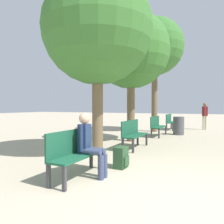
% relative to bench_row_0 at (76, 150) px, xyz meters
% --- Properties ---
extents(ground_plane, '(80.00, 80.00, 0.00)m').
position_rel_bench_row_0_xyz_m(ground_plane, '(1.94, -0.23, -0.54)').
color(ground_plane, '#B7A88E').
extents(bench_row_0, '(0.43, 1.51, 0.94)m').
position_rel_bench_row_0_xyz_m(bench_row_0, '(0.00, 0.00, 0.00)').
color(bench_row_0, '#195138').
rests_on(bench_row_0, ground_plane).
extents(bench_row_1, '(0.43, 1.51, 0.94)m').
position_rel_bench_row_0_xyz_m(bench_row_1, '(0.00, 3.30, 0.00)').
color(bench_row_1, '#195138').
rests_on(bench_row_1, ground_plane).
extents(bench_row_2, '(0.43, 1.51, 0.94)m').
position_rel_bench_row_0_xyz_m(bench_row_2, '(0.00, 6.60, 0.00)').
color(bench_row_2, '#195138').
rests_on(bench_row_2, ground_plane).
extents(bench_row_3, '(0.43, 1.51, 0.94)m').
position_rel_bench_row_0_xyz_m(bench_row_3, '(0.00, 9.89, 0.00)').
color(bench_row_3, '#195138').
rests_on(bench_row_3, ground_plane).
extents(tree_row_0, '(3.18, 3.18, 5.21)m').
position_rel_bench_row_0_xyz_m(tree_row_0, '(-0.61, 1.96, 3.07)').
color(tree_row_0, brown).
rests_on(tree_row_0, ground_plane).
extents(tree_row_1, '(3.09, 3.09, 5.21)m').
position_rel_bench_row_0_xyz_m(tree_row_1, '(-0.61, 4.71, 3.11)').
color(tree_row_1, brown).
rests_on(tree_row_1, ground_plane).
extents(tree_row_2, '(3.18, 3.18, 6.32)m').
position_rel_bench_row_0_xyz_m(tree_row_2, '(-0.61, 8.44, 4.16)').
color(tree_row_2, brown).
rests_on(tree_row_2, ground_plane).
extents(person_seated, '(0.59, 0.33, 1.28)m').
position_rel_bench_row_0_xyz_m(person_seated, '(0.23, 0.14, 0.14)').
color(person_seated, '#384260').
rests_on(person_seated, ground_plane).
extents(backpack, '(0.28, 0.36, 0.48)m').
position_rel_bench_row_0_xyz_m(backpack, '(0.56, 0.97, -0.30)').
color(backpack, '#284C2D').
rests_on(backpack, ground_plane).
extents(pedestrian_near, '(0.33, 0.29, 1.63)m').
position_rel_bench_row_0_xyz_m(pedestrian_near, '(1.90, 10.66, 0.39)').
color(pedestrian_near, beige).
rests_on(pedestrian_near, ground_plane).
extents(trash_bin, '(0.53, 0.53, 0.89)m').
position_rel_bench_row_0_xyz_m(trash_bin, '(0.84, 7.59, -0.09)').
color(trash_bin, '#4C4C51').
rests_on(trash_bin, ground_plane).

